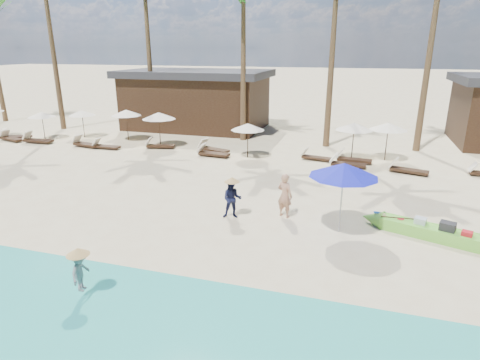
% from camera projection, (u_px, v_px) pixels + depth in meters
% --- Properties ---
extents(ground, '(240.00, 240.00, 0.00)m').
position_uv_depth(ground, '(219.00, 237.00, 13.05)').
color(ground, beige).
rests_on(ground, ground).
extents(wet_sand_strip, '(240.00, 4.50, 0.01)m').
position_uv_depth(wet_sand_strip, '(141.00, 339.00, 8.50)').
color(wet_sand_strip, tan).
rests_on(wet_sand_strip, ground).
extents(green_canoe, '(4.99, 2.01, 0.66)m').
position_uv_depth(green_canoe, '(432.00, 232.00, 12.94)').
color(green_canoe, '#73D440').
rests_on(green_canoe, ground).
extents(tourist, '(0.70, 0.59, 1.63)m').
position_uv_depth(tourist, '(285.00, 195.00, 14.44)').
color(tourist, tan).
rests_on(tourist, ground).
extents(vendor_green, '(0.80, 0.69, 1.42)m').
position_uv_depth(vendor_green, '(232.00, 199.00, 14.38)').
color(vendor_green, '#141838').
rests_on(vendor_green, ground).
extents(vendor_yellow, '(0.48, 0.72, 1.03)m').
position_uv_depth(vendor_yellow, '(80.00, 271.00, 9.75)').
color(vendor_yellow, gray).
rests_on(vendor_yellow, ground).
extents(blue_umbrella, '(2.23, 2.23, 2.40)m').
position_uv_depth(blue_umbrella, '(344.00, 170.00, 12.78)').
color(blue_umbrella, '#99999E').
rests_on(blue_umbrella, ground).
extents(resort_parasol_1, '(1.78, 1.78, 1.83)m').
position_uv_depth(resort_parasol_1, '(42.00, 115.00, 26.66)').
color(resort_parasol_1, '#332415').
rests_on(resort_parasol_1, ground).
extents(lounger_1_left, '(1.93, 1.02, 0.63)m').
position_uv_depth(lounger_1_left, '(11.00, 138.00, 26.52)').
color(lounger_1_left, '#332415').
rests_on(lounger_1_left, ground).
extents(lounger_1_right, '(2.07, 1.23, 0.67)m').
position_uv_depth(lounger_1_right, '(14.00, 136.00, 26.97)').
color(lounger_1_right, '#332415').
rests_on(lounger_1_right, ground).
extents(resort_parasol_2, '(1.81, 1.81, 1.86)m').
position_uv_depth(resort_parasol_2, '(82.00, 113.00, 27.13)').
color(resort_parasol_2, '#332415').
rests_on(resort_parasol_2, ground).
extents(lounger_2_left, '(1.99, 0.65, 0.67)m').
position_uv_depth(lounger_2_left, '(37.00, 140.00, 25.93)').
color(lounger_2_left, '#332415').
rests_on(lounger_2_left, ground).
extents(resort_parasol_3, '(1.96, 1.96, 2.02)m').
position_uv_depth(resort_parasol_3, '(126.00, 113.00, 26.29)').
color(resort_parasol_3, '#332415').
rests_on(resort_parasol_3, ground).
extents(lounger_3_left, '(1.98, 0.88, 0.65)m').
position_uv_depth(lounger_3_left, '(85.00, 143.00, 24.92)').
color(lounger_3_left, '#332415').
rests_on(lounger_3_left, ground).
extents(lounger_3_right, '(1.70, 0.52, 0.58)m').
position_uv_depth(lounger_3_right, '(105.00, 146.00, 24.44)').
color(lounger_3_right, '#332415').
rests_on(lounger_3_right, ground).
extents(resort_parasol_4, '(2.07, 2.07, 2.13)m').
position_uv_depth(resort_parasol_4, '(159.00, 116.00, 24.51)').
color(resort_parasol_4, '#332415').
rests_on(resort_parasol_4, ground).
extents(lounger_4_left, '(1.84, 0.90, 0.60)m').
position_uv_depth(lounger_4_left, '(158.00, 145.00, 24.56)').
color(lounger_4_left, '#332415').
rests_on(lounger_4_left, ground).
extents(lounger_4_right, '(2.07, 1.20, 0.67)m').
position_uv_depth(lounger_4_right, '(212.00, 148.00, 23.66)').
color(lounger_4_right, '#332415').
rests_on(lounger_4_right, ground).
extents(resort_parasol_5, '(1.87, 1.87, 1.93)m').
position_uv_depth(resort_parasol_5, '(248.00, 127.00, 22.07)').
color(resort_parasol_5, '#332415').
rests_on(resort_parasol_5, ground).
extents(lounger_5_left, '(1.91, 0.74, 0.63)m').
position_uv_depth(lounger_5_left, '(212.00, 153.00, 22.74)').
color(lounger_5_left, '#332415').
rests_on(lounger_5_left, ground).
extents(resort_parasol_6, '(2.01, 2.01, 2.07)m').
position_uv_depth(resort_parasol_6, '(354.00, 126.00, 21.49)').
color(resort_parasol_6, '#332415').
rests_on(resort_parasol_6, ground).
extents(lounger_6_left, '(1.73, 0.82, 0.56)m').
position_uv_depth(lounger_6_left, '(314.00, 157.00, 22.02)').
color(lounger_6_left, '#332415').
rests_on(lounger_6_left, ground).
extents(lounger_6_right, '(1.92, 0.78, 0.63)m').
position_uv_depth(lounger_6_right, '(352.00, 159.00, 21.52)').
color(lounger_6_right, '#332415').
rests_on(lounger_6_right, ground).
extents(resort_parasol_7, '(2.02, 2.02, 2.08)m').
position_uv_depth(resort_parasol_7, '(388.00, 126.00, 21.46)').
color(resort_parasol_7, '#332415').
rests_on(resort_parasol_7, ground).
extents(lounger_7_left, '(1.85, 0.60, 0.62)m').
position_uv_depth(lounger_7_left, '(346.00, 163.00, 20.69)').
color(lounger_7_left, '#332415').
rests_on(lounger_7_left, ground).
extents(lounger_7_right, '(1.93, 1.04, 0.63)m').
position_uv_depth(lounger_7_right, '(406.00, 169.00, 19.69)').
color(lounger_7_right, '#332415').
rests_on(lounger_7_right, ground).
extents(palm_3, '(2.08, 2.08, 10.52)m').
position_uv_depth(palm_3, '(243.00, 1.00, 24.26)').
color(palm_3, brown).
rests_on(palm_3, ground).
extents(pavilion_west, '(10.80, 6.60, 4.30)m').
position_uv_depth(pavilion_west, '(197.00, 99.00, 30.46)').
color(pavilion_west, '#332415').
rests_on(pavilion_west, ground).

